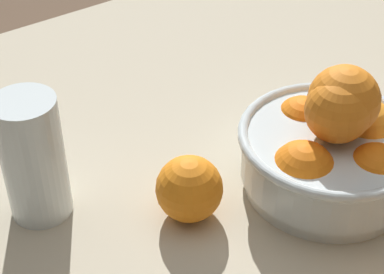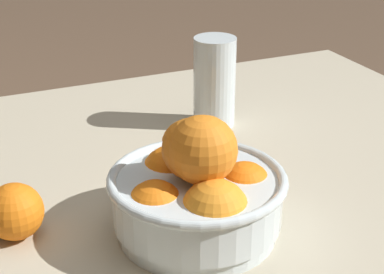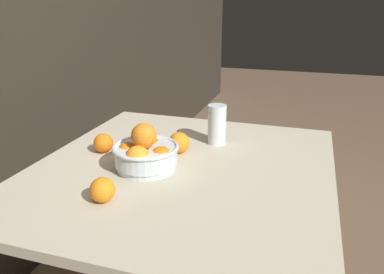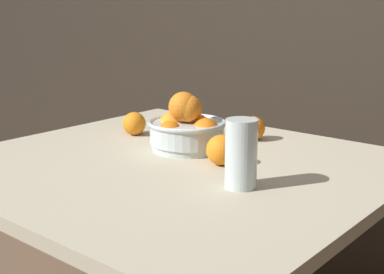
{
  "view_description": "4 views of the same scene",
  "coord_description": "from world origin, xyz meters",
  "px_view_note": "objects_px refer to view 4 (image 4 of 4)",
  "views": [
    {
      "loc": [
        0.42,
        0.48,
        1.24
      ],
      "look_at": [
        0.07,
        0.01,
        0.79
      ],
      "focal_mm": 60.0,
      "sensor_mm": 36.0,
      "label": 1
    },
    {
      "loc": [
        -0.65,
        0.38,
        1.16
      ],
      "look_at": [
        0.1,
        0.05,
        0.78
      ],
      "focal_mm": 60.0,
      "sensor_mm": 36.0,
      "label": 2
    },
    {
      "loc": [
        -1.06,
        -0.37,
        1.24
      ],
      "look_at": [
        0.06,
        -0.01,
        0.81
      ],
      "focal_mm": 35.0,
      "sensor_mm": 36.0,
      "label": 3
    },
    {
      "loc": [
        0.86,
        -0.96,
        1.11
      ],
      "look_at": [
        0.06,
        -0.0,
        0.8
      ],
      "focal_mm": 50.0,
      "sensor_mm": 36.0,
      "label": 4
    }
  ],
  "objects_px": {
    "orange_loose_front": "(253,128)",
    "juice_glass": "(241,158)",
    "fruit_bowl": "(187,128)",
    "orange_loose_near_bowl": "(221,150)",
    "orange_loose_aside": "(134,124)"
  },
  "relations": [
    {
      "from": "orange_loose_front",
      "to": "juice_glass",
      "type": "bearing_deg",
      "value": -60.01
    },
    {
      "from": "orange_loose_front",
      "to": "orange_loose_aside",
      "type": "bearing_deg",
      "value": -150.23
    },
    {
      "from": "orange_loose_near_bowl",
      "to": "orange_loose_front",
      "type": "height_order",
      "value": "orange_loose_near_bowl"
    },
    {
      "from": "orange_loose_front",
      "to": "fruit_bowl",
      "type": "bearing_deg",
      "value": -112.32
    },
    {
      "from": "orange_loose_near_bowl",
      "to": "orange_loose_front",
      "type": "bearing_deg",
      "value": 106.99
    },
    {
      "from": "juice_glass",
      "to": "orange_loose_front",
      "type": "xyz_separation_m",
      "value": [
        -0.21,
        0.36,
        -0.03
      ]
    },
    {
      "from": "juice_glass",
      "to": "orange_loose_near_bowl",
      "type": "distance_m",
      "value": 0.17
    },
    {
      "from": "juice_glass",
      "to": "orange_loose_aside",
      "type": "height_order",
      "value": "juice_glass"
    },
    {
      "from": "fruit_bowl",
      "to": "orange_loose_front",
      "type": "height_order",
      "value": "fruit_bowl"
    },
    {
      "from": "fruit_bowl",
      "to": "juice_glass",
      "type": "xyz_separation_m",
      "value": [
        0.29,
        -0.16,
        0.01
      ]
    },
    {
      "from": "orange_loose_near_bowl",
      "to": "juice_glass",
      "type": "bearing_deg",
      "value": -38.85
    },
    {
      "from": "orange_loose_aside",
      "to": "juice_glass",
      "type": "bearing_deg",
      "value": -19.76
    },
    {
      "from": "orange_loose_aside",
      "to": "orange_loose_near_bowl",
      "type": "bearing_deg",
      "value": -11.79
    },
    {
      "from": "orange_loose_near_bowl",
      "to": "orange_loose_aside",
      "type": "relative_size",
      "value": 1.08
    },
    {
      "from": "fruit_bowl",
      "to": "orange_loose_aside",
      "type": "xyz_separation_m",
      "value": [
        -0.23,
        0.02,
        -0.02
      ]
    }
  ]
}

